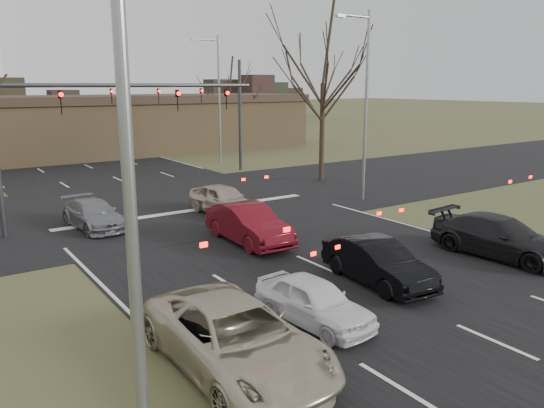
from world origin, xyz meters
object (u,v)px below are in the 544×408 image
Objects in this scene: car_white_sedan at (314,301)px; car_red_ahead at (248,224)px; streetlight_right_near at (364,97)px; car_black_hatch at (378,262)px; building at (87,126)px; car_silver_suv at (235,338)px; car_grey_ahead at (94,214)px; mast_arm_far at (205,102)px; mast_arm_near at (76,112)px; car_charcoal_sedan at (500,237)px; streetlight_left at (139,133)px; car_silver_ahead at (223,200)px; streetlight_right_far at (217,93)px.

car_red_ahead is at bearing 65.79° from car_white_sedan.
car_black_hatch is (-8.32, -9.47, -4.89)m from streetlight_right_near.
building is at bearing 103.69° from streetlight_right_near.
car_grey_ahead is at bearing 86.64° from car_silver_suv.
car_silver_suv is 1.52× the size of car_white_sedan.
streetlight_right_near is (2.64, -13.00, 0.57)m from mast_arm_far.
mast_arm_near is (-7.23, -25.00, 2.41)m from building.
car_grey_ahead is (-11.17, 12.58, -0.12)m from car_charcoal_sedan.
streetlight_left is 18.91m from car_silver_ahead.
car_silver_suv is 1.28× the size of car_silver_ahead.
car_silver_suv is 12.21m from car_charcoal_sedan.
mast_arm_near reaches higher than building.
car_black_hatch is at bearing -70.16° from car_grey_ahead.
streetlight_left reaches higher than car_grey_ahead.
building is 9.07× the size of car_red_ahead.
mast_arm_far is 1.11× the size of streetlight_left.
car_silver_suv reaches higher than car_silver_ahead.
building is 43.47m from streetlight_left.
streetlight_left is 6.16m from car_silver_suv.
car_red_ahead is (4.73, -6.31, -4.30)m from mast_arm_near.
streetlight_right_near and streetlight_right_far have the same top height.
mast_arm_far is 25.68m from car_white_sedan.
car_red_ahead reaches higher than car_grey_ahead.
building is 15.75m from mast_arm_far.
mast_arm_near is at bearing 87.83° from car_silver_suv.
streetlight_left is at bearing -148.49° from car_black_hatch.
car_charcoal_sedan is at bearing 14.62° from streetlight_left.
car_red_ahead is (-6.68, -16.31, -4.25)m from mast_arm_far.
mast_arm_far is at bearing 101.47° from streetlight_right_near.
mast_arm_far is 2.17× the size of car_charcoal_sedan.
mast_arm_near is 2.79× the size of car_silver_ahead.
car_red_ahead reaches higher than car_white_sedan.
streetlight_right_far is (14.55, 14.00, 0.51)m from mast_arm_near.
car_silver_suv is 3.06m from car_white_sedan.
streetlight_left is at bearing -127.12° from car_silver_ahead.
mast_arm_far is at bearing 64.25° from car_silver_suv.
car_silver_suv is at bearing -168.38° from car_white_sedan.
building is 3.50× the size of mast_arm_near.
car_charcoal_sedan is 1.10× the size of car_red_ahead.
car_silver_suv is 9.79m from car_red_ahead.
building is at bearing 79.23° from car_silver_suv.
car_red_ahead is (-9.82, -20.31, -4.82)m from streetlight_right_far.
mast_arm_far is at bearing -74.42° from building.
streetlight_right_far reaches higher than car_white_sedan.
mast_arm_far is (11.41, 10.00, -0.06)m from mast_arm_near.
streetlight_right_near is at bearing 21.25° from car_red_ahead.
car_silver_suv is at bearing -98.66° from car_grey_ahead.
streetlight_right_near reaches higher than car_silver_suv.
car_red_ahead is (5.43, 8.15, -0.00)m from car_silver_suv.
car_silver_ahead is at bearing -118.09° from streetlight_right_far.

